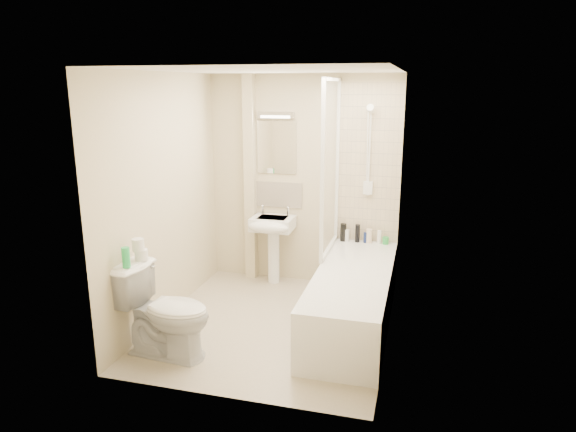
# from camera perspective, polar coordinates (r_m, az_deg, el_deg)

# --- Properties ---
(floor) EXTENTS (2.50, 2.50, 0.00)m
(floor) POSITION_cam_1_polar(r_m,az_deg,el_deg) (5.14, -1.69, -11.95)
(floor) COLOR beige
(floor) RESTS_ON ground
(wall_back) EXTENTS (2.20, 0.02, 2.40)m
(wall_back) POSITION_cam_1_polar(r_m,az_deg,el_deg) (5.91, 1.68, 3.87)
(wall_back) COLOR beige
(wall_back) RESTS_ON ground
(wall_left) EXTENTS (0.02, 2.50, 2.40)m
(wall_left) POSITION_cam_1_polar(r_m,az_deg,el_deg) (5.15, -13.62, 1.88)
(wall_left) COLOR beige
(wall_left) RESTS_ON ground
(wall_right) EXTENTS (0.02, 2.50, 2.40)m
(wall_right) POSITION_cam_1_polar(r_m,az_deg,el_deg) (4.54, 11.61, 0.37)
(wall_right) COLOR beige
(wall_right) RESTS_ON ground
(ceiling) EXTENTS (2.20, 2.50, 0.02)m
(ceiling) POSITION_cam_1_polar(r_m,az_deg,el_deg) (4.61, -1.92, 15.90)
(ceiling) COLOR white
(ceiling) RESTS_ON wall_back
(tile_back) EXTENTS (0.70, 0.01, 1.75)m
(tile_back) POSITION_cam_1_polar(r_m,az_deg,el_deg) (5.74, 9.01, 5.66)
(tile_back) COLOR beige
(tile_back) RESTS_ON wall_back
(tile_right) EXTENTS (0.01, 2.10, 1.75)m
(tile_right) POSITION_cam_1_polar(r_m,az_deg,el_deg) (4.69, 11.76, 3.61)
(tile_right) COLOR beige
(tile_right) RESTS_ON wall_right
(pipe_boxing) EXTENTS (0.12, 0.12, 2.40)m
(pipe_boxing) POSITION_cam_1_polar(r_m,az_deg,el_deg) (6.02, -4.22, 4.04)
(pipe_boxing) COLOR beige
(pipe_boxing) RESTS_ON ground
(splashback) EXTENTS (0.60, 0.02, 0.30)m
(splashback) POSITION_cam_1_polar(r_m,az_deg,el_deg) (6.01, -1.22, 2.40)
(splashback) COLOR beige
(splashback) RESTS_ON wall_back
(mirror) EXTENTS (0.46, 0.01, 0.60)m
(mirror) POSITION_cam_1_polar(r_m,az_deg,el_deg) (5.92, -1.25, 7.61)
(mirror) COLOR white
(mirror) RESTS_ON wall_back
(strip_light) EXTENTS (0.42, 0.07, 0.07)m
(strip_light) POSITION_cam_1_polar(r_m,az_deg,el_deg) (5.87, -1.33, 11.18)
(strip_light) COLOR silver
(strip_light) RESTS_ON wall_back
(bathtub) EXTENTS (0.70, 2.10, 0.55)m
(bathtub) POSITION_cam_1_polar(r_m,az_deg,el_deg) (5.05, 7.22, -8.92)
(bathtub) COLOR white
(bathtub) RESTS_ON ground
(shower_screen) EXTENTS (0.04, 0.92, 1.80)m
(shower_screen) POSITION_cam_1_polar(r_m,az_deg,el_deg) (5.35, 4.77, 5.44)
(shower_screen) COLOR white
(shower_screen) RESTS_ON bathtub
(shower_fixture) EXTENTS (0.10, 0.16, 0.99)m
(shower_fixture) POSITION_cam_1_polar(r_m,az_deg,el_deg) (5.68, 8.99, 6.80)
(shower_fixture) COLOR white
(shower_fixture) RESTS_ON wall_back
(pedestal_sink) EXTENTS (0.47, 0.45, 0.92)m
(pedestal_sink) POSITION_cam_1_polar(r_m,az_deg,el_deg) (5.89, -1.81, -1.73)
(pedestal_sink) COLOR white
(pedestal_sink) RESTS_ON ground
(bottle_black_a) EXTENTS (0.07, 0.07, 0.20)m
(bottle_black_a) POSITION_cam_1_polar(r_m,az_deg,el_deg) (5.86, 6.15, -1.81)
(bottle_black_a) COLOR black
(bottle_black_a) RESTS_ON bathtub
(bottle_white_a) EXTENTS (0.06, 0.06, 0.14)m
(bottle_white_a) POSITION_cam_1_polar(r_m,az_deg,el_deg) (5.86, 6.56, -2.15)
(bottle_white_a) COLOR white
(bottle_white_a) RESTS_ON bathtub
(bottle_black_b) EXTENTS (0.05, 0.05, 0.20)m
(bottle_black_b) POSITION_cam_1_polar(r_m,az_deg,el_deg) (5.84, 7.73, -1.92)
(bottle_black_b) COLOR black
(bottle_black_b) RESTS_ON bathtub
(bottle_blue) EXTENTS (0.05, 0.05, 0.12)m
(bottle_blue) POSITION_cam_1_polar(r_m,az_deg,el_deg) (5.84, 8.61, -2.37)
(bottle_blue) COLOR navy
(bottle_blue) RESTS_ON bathtub
(bottle_cream) EXTENTS (0.07, 0.07, 0.16)m
(bottle_cream) POSITION_cam_1_polar(r_m,az_deg,el_deg) (5.83, 9.00, -2.21)
(bottle_cream) COLOR #F9E0C0
(bottle_cream) RESTS_ON bathtub
(bottle_white_b) EXTENTS (0.05, 0.05, 0.15)m
(bottle_white_b) POSITION_cam_1_polar(r_m,az_deg,el_deg) (5.82, 10.11, -2.33)
(bottle_white_b) COLOR white
(bottle_white_b) RESTS_ON bathtub
(bottle_green) EXTENTS (0.07, 0.07, 0.08)m
(bottle_green) POSITION_cam_1_polar(r_m,az_deg,el_deg) (5.83, 10.80, -2.70)
(bottle_green) COLOR green
(bottle_green) RESTS_ON bathtub
(toilet) EXTENTS (0.58, 0.87, 0.81)m
(toilet) POSITION_cam_1_polar(r_m,az_deg,el_deg) (4.57, -13.43, -10.23)
(toilet) COLOR white
(toilet) RESTS_ON ground
(toilet_roll_lower) EXTENTS (0.11, 0.11, 0.09)m
(toilet_roll_lower) POSITION_cam_1_polar(r_m,az_deg,el_deg) (4.61, -15.99, -4.15)
(toilet_roll_lower) COLOR white
(toilet_roll_lower) RESTS_ON toilet
(toilet_roll_upper) EXTENTS (0.10, 0.10, 0.11)m
(toilet_roll_upper) POSITION_cam_1_polar(r_m,az_deg,el_deg) (4.56, -16.32, -3.08)
(toilet_roll_upper) COLOR white
(toilet_roll_upper) RESTS_ON toilet_roll_lower
(green_bottle) EXTENTS (0.07, 0.07, 0.17)m
(green_bottle) POSITION_cam_1_polar(r_m,az_deg,el_deg) (4.44, -17.56, -4.42)
(green_bottle) COLOR #27BF5A
(green_bottle) RESTS_ON toilet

